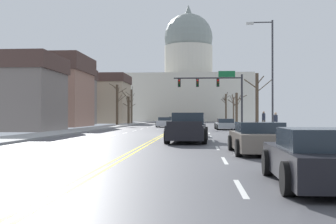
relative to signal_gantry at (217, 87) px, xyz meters
name	(u,v)px	position (x,y,z in m)	size (l,w,h in m)	color
ground	(165,134)	(-4.73, -15.49, -4.75)	(20.00, 180.00, 0.20)	#4B4B50
signal_gantry	(217,87)	(0.00, 0.00, 0.00)	(7.91, 0.41, 6.44)	#28282D
street_lamp_right	(269,67)	(3.24, -16.34, 0.33)	(2.04, 0.24, 8.51)	#333338
capitol_building	(188,82)	(-4.73, 60.95, 5.34)	(31.86, 19.21, 30.51)	beige
sedan_near_00	(225,124)	(0.68, -4.40, -4.23)	(2.11, 4.51, 1.13)	#9EA3A8
sedan_near_01	(188,126)	(-3.01, -10.86, -4.23)	(2.12, 4.34, 1.15)	#6B6056
sedan_near_02	(188,128)	(-2.82, -17.91, -4.21)	(2.08, 4.49, 1.20)	#9EA3A8
pickup_truck_near_03	(188,129)	(-2.68, -24.73, -4.05)	(2.34, 5.78, 1.63)	black
sedan_near_04	(259,139)	(0.25, -31.74, -4.19)	(2.14, 4.35, 1.22)	#6B6056
sedan_near_05	(319,158)	(0.47, -39.12, -4.20)	(2.07, 4.30, 1.21)	black
sedan_oncoming_00	(165,122)	(-6.30, 4.69, -4.18)	(2.12, 4.62, 1.24)	silver
sedan_oncoming_01	(169,121)	(-6.72, 17.58, -4.23)	(1.98, 4.50, 1.14)	#1E7247
sedan_oncoming_02	(174,120)	(-6.71, 30.09, -4.18)	(2.18, 4.56, 1.25)	#6B6056
sedan_oncoming_03	(178,120)	(-6.53, 41.30, -4.19)	(2.11, 4.52, 1.26)	#B71414
flank_building_00	(101,99)	(-20.48, 29.39, -0.16)	(10.30, 9.59, 9.12)	tan
flank_building_01	(41,91)	(-23.16, 6.45, 0.00)	(12.56, 10.00, 9.41)	#8C6656
flank_building_02	(68,96)	(-23.32, 18.26, -0.21)	(8.53, 6.27, 9.02)	slate
flank_building_03	(1,93)	(-21.21, -8.96, -1.07)	(11.30, 7.82, 7.30)	slate
bare_tree_00	(234,108)	(4.04, 25.45, -1.99)	(1.50, 2.45, 5.15)	brown
bare_tree_01	(131,105)	(-13.75, 23.85, -1.50)	(1.83, 2.36, 6.44)	brown
bare_tree_02	(237,108)	(3.67, 15.50, -2.11)	(2.87, 2.69, 4.76)	#4C3D2D
bare_tree_03	(128,109)	(-13.57, 19.69, -2.26)	(1.94, 2.41, 5.31)	#4C3D2D
bare_tree_04	(226,107)	(3.41, 36.56, -1.58)	(1.84, 2.10, 6.03)	#4C3D2D
bare_tree_05	(117,104)	(-13.59, 10.32, -1.65)	(2.35, 1.84, 5.89)	#4C3D2D
bare_tree_06	(257,100)	(3.50, -7.74, -1.80)	(2.69, 1.58, 5.38)	#4C3D2D
pedestrian_00	(276,121)	(4.22, -13.40, -3.76)	(0.35, 0.34, 1.59)	black
pedestrian_01	(264,119)	(4.40, -5.98, -3.65)	(0.35, 0.34, 1.76)	#4C4238
bicycle_parked	(280,131)	(3.02, -21.43, -4.29)	(0.12, 1.77, 0.85)	black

